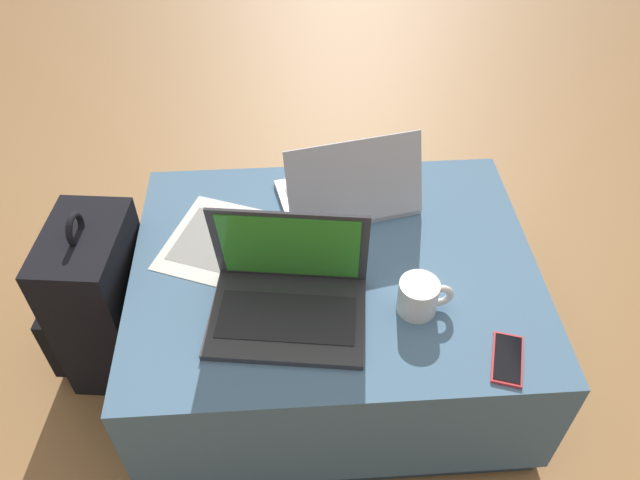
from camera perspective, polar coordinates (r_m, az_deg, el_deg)
The scene contains 8 objects.
ground_plane at distance 1.91m, azimuth 1.13°, elevation -10.57°, with size 14.00×14.00×0.00m, color #9E7042.
ottoman at distance 1.74m, azimuth 1.22°, elevation -6.72°, with size 1.03×0.81×0.41m.
laptop_near at distance 1.45m, azimuth -2.94°, elevation -4.85°, with size 0.39×0.31×0.27m.
laptop_far at distance 1.72m, azimuth 2.67°, elevation 4.43°, with size 0.40×0.30×0.23m.
cell_phone at distance 1.46m, azimuth 16.75°, elevation -10.37°, with size 0.10×0.15×0.01m.
backpack at distance 1.83m, azimuth -19.56°, elevation -5.39°, with size 0.28×0.32×0.56m.
paper_sheet at distance 1.67m, azimuth -9.97°, elevation 0.09°, with size 0.30×0.35×0.00m.
coffee_mug at distance 1.48m, azimuth 9.11°, elevation -5.13°, with size 0.13×0.10×0.09m.
Camera 1 is at (-0.11, -1.07, 1.58)m, focal length 35.00 mm.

